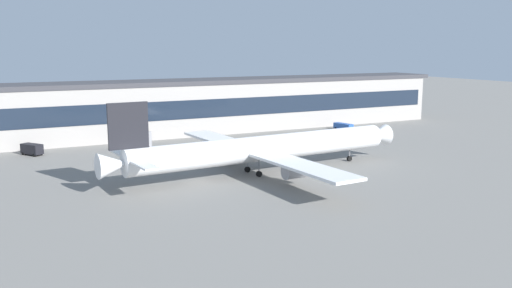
{
  "coord_description": "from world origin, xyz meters",
  "views": [
    {
      "loc": [
        -33.61,
        -88.41,
        23.83
      ],
      "look_at": [
        14.24,
        5.04,
        5.0
      ],
      "focal_mm": 37.91,
      "sensor_mm": 36.0,
      "label": 1
    }
  ],
  "objects_px": {
    "crew_van": "(32,149)",
    "belt_loader": "(344,126)",
    "catering_truck": "(138,141)",
    "airliner": "(261,149)"
  },
  "relations": [
    {
      "from": "crew_van",
      "to": "belt_loader",
      "type": "height_order",
      "value": "crew_van"
    },
    {
      "from": "airliner",
      "to": "belt_loader",
      "type": "bearing_deg",
      "value": 38.79
    },
    {
      "from": "belt_loader",
      "to": "catering_truck",
      "type": "bearing_deg",
      "value": -175.96
    },
    {
      "from": "airliner",
      "to": "catering_truck",
      "type": "relative_size",
      "value": 8.75
    },
    {
      "from": "airliner",
      "to": "crew_van",
      "type": "height_order",
      "value": "airliner"
    },
    {
      "from": "crew_van",
      "to": "belt_loader",
      "type": "relative_size",
      "value": 0.84
    },
    {
      "from": "crew_van",
      "to": "catering_truck",
      "type": "height_order",
      "value": "catering_truck"
    },
    {
      "from": "catering_truck",
      "to": "belt_loader",
      "type": "distance_m",
      "value": 62.18
    },
    {
      "from": "catering_truck",
      "to": "belt_loader",
      "type": "bearing_deg",
      "value": 4.04
    },
    {
      "from": "crew_van",
      "to": "catering_truck",
      "type": "relative_size",
      "value": 0.77
    }
  ]
}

